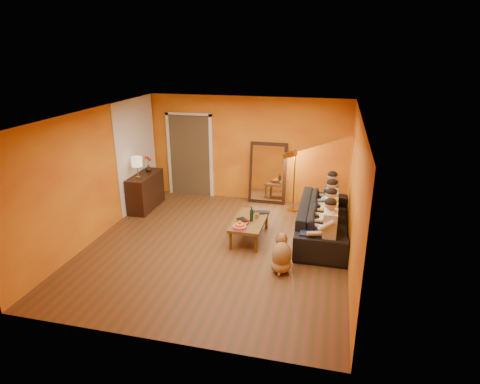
% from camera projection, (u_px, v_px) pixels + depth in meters
% --- Properties ---
extents(room_shell, '(5.00, 5.50, 2.60)m').
position_uv_depth(room_shell, '(221.00, 178.00, 7.78)').
color(room_shell, brown).
rests_on(room_shell, ground).
extents(white_accent, '(0.02, 1.90, 2.58)m').
position_uv_depth(white_accent, '(137.00, 153.00, 9.58)').
color(white_accent, white).
rests_on(white_accent, wall_left).
extents(doorway_recess, '(1.06, 0.30, 2.10)m').
position_uv_depth(doorway_recess, '(192.00, 155.00, 10.44)').
color(doorway_recess, '#3F2D19').
rests_on(doorway_recess, floor).
extents(door_jamb_left, '(0.08, 0.06, 2.20)m').
position_uv_depth(door_jamb_left, '(170.00, 155.00, 10.46)').
color(door_jamb_left, white).
rests_on(door_jamb_left, wall_back).
extents(door_jamb_right, '(0.08, 0.06, 2.20)m').
position_uv_depth(door_jamb_right, '(211.00, 157.00, 10.21)').
color(door_jamb_right, white).
rests_on(door_jamb_right, wall_back).
extents(door_header, '(1.22, 0.06, 0.08)m').
position_uv_depth(door_header, '(188.00, 114.00, 9.96)').
color(door_header, white).
rests_on(door_header, wall_back).
extents(mirror_frame, '(0.92, 0.27, 1.51)m').
position_uv_depth(mirror_frame, '(268.00, 173.00, 9.91)').
color(mirror_frame, black).
rests_on(mirror_frame, floor).
extents(mirror_glass, '(0.78, 0.21, 1.35)m').
position_uv_depth(mirror_glass, '(267.00, 173.00, 9.88)').
color(mirror_glass, white).
rests_on(mirror_glass, mirror_frame).
extents(sideboard, '(0.44, 1.18, 0.85)m').
position_uv_depth(sideboard, '(146.00, 191.00, 9.65)').
color(sideboard, black).
rests_on(sideboard, floor).
extents(table_lamp, '(0.24, 0.24, 0.51)m').
position_uv_depth(table_lamp, '(137.00, 168.00, 9.14)').
color(table_lamp, beige).
rests_on(table_lamp, sideboard).
extents(sofa, '(2.53, 0.99, 0.74)m').
position_uv_depth(sofa, '(323.00, 220.00, 8.20)').
color(sofa, black).
rests_on(sofa, floor).
extents(coffee_table, '(0.64, 1.23, 0.42)m').
position_uv_depth(coffee_table, '(249.00, 229.00, 8.16)').
color(coffee_table, brown).
rests_on(coffee_table, floor).
extents(floor_lamp, '(0.36, 0.33, 1.44)m').
position_uv_depth(floor_lamp, '(294.00, 182.00, 9.37)').
color(floor_lamp, '#B18933').
rests_on(floor_lamp, floor).
extents(dog, '(0.47, 0.63, 0.67)m').
position_uv_depth(dog, '(282.00, 252.00, 6.98)').
color(dog, '#9E6F47').
rests_on(dog, floor).
extents(person_far_left, '(0.70, 0.44, 1.22)m').
position_uv_depth(person_far_left, '(329.00, 230.00, 7.18)').
color(person_far_left, beige).
rests_on(person_far_left, sofa).
extents(person_mid_left, '(0.70, 0.44, 1.22)m').
position_uv_depth(person_mid_left, '(330.00, 218.00, 7.68)').
color(person_mid_left, '#F5E551').
rests_on(person_mid_left, sofa).
extents(person_mid_right, '(0.70, 0.44, 1.22)m').
position_uv_depth(person_mid_right, '(331.00, 208.00, 8.18)').
color(person_mid_right, '#8EBBDB').
rests_on(person_mid_right, sofa).
extents(person_far_right, '(0.70, 0.44, 1.22)m').
position_uv_depth(person_far_right, '(332.00, 198.00, 8.69)').
color(person_far_right, '#2F2E33').
rests_on(person_far_right, sofa).
extents(fruit_bowl, '(0.26, 0.26, 0.16)m').
position_uv_depth(fruit_bowl, '(240.00, 225.00, 7.67)').
color(fruit_bowl, '#EC538B').
rests_on(fruit_bowl, coffee_table).
extents(wine_bottle, '(0.07, 0.07, 0.31)m').
position_uv_depth(wine_bottle, '(252.00, 214.00, 7.98)').
color(wine_bottle, black).
rests_on(wine_bottle, coffee_table).
extents(tumbler, '(0.13, 0.13, 0.10)m').
position_uv_depth(tumbler, '(257.00, 216.00, 8.16)').
color(tumbler, '#B27F3F').
rests_on(tumbler, coffee_table).
extents(laptop, '(0.40, 0.29, 0.03)m').
position_uv_depth(laptop, '(262.00, 213.00, 8.36)').
color(laptop, black).
rests_on(laptop, coffee_table).
extents(book_lower, '(0.19, 0.24, 0.02)m').
position_uv_depth(book_lower, '(239.00, 222.00, 7.94)').
color(book_lower, black).
rests_on(book_lower, coffee_table).
extents(book_mid, '(0.20, 0.27, 0.02)m').
position_uv_depth(book_mid, '(239.00, 221.00, 7.94)').
color(book_mid, red).
rests_on(book_mid, book_lower).
extents(book_upper, '(0.28, 0.28, 0.02)m').
position_uv_depth(book_upper, '(238.00, 221.00, 7.92)').
color(book_upper, black).
rests_on(book_upper, book_mid).
extents(vase, '(0.16, 0.16, 0.17)m').
position_uv_depth(vase, '(149.00, 168.00, 9.70)').
color(vase, black).
rests_on(vase, sideboard).
extents(flowers, '(0.17, 0.17, 0.39)m').
position_uv_depth(flowers, '(148.00, 159.00, 9.62)').
color(flowers, red).
rests_on(flowers, vase).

